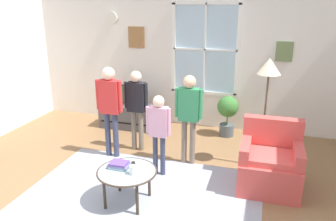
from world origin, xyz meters
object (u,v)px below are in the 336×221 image
(television, at_px, (130,95))
(person_green_shirt, at_px, (189,110))
(armchair, at_px, (270,164))
(floor_lamp, at_px, (268,77))
(cup, at_px, (133,170))
(coffee_table, at_px, (127,173))
(book_stack, at_px, (119,165))
(person_red_shirt, at_px, (110,102))
(tv_stand, at_px, (130,116))
(person_pink_shirt, at_px, (159,126))
(person_black_shirt, at_px, (137,102))
(remote_near_books, at_px, (133,165))
(potted_plant_by_window, at_px, (228,112))

(television, bearing_deg, person_green_shirt, -38.88)
(armchair, xyz_separation_m, floor_lamp, (-0.12, 0.56, 1.01))
(television, height_order, cup, television)
(coffee_table, height_order, book_stack, book_stack)
(coffee_table, height_order, person_green_shirt, person_green_shirt)
(television, xyz_separation_m, book_stack, (0.83, -2.31, -0.19))
(television, distance_m, floor_lamp, 2.71)
(person_red_shirt, bearing_deg, person_green_shirt, 4.97)
(television, height_order, person_red_shirt, person_red_shirt)
(cup, bearing_deg, television, 113.60)
(tv_stand, relative_size, coffee_table, 1.59)
(tv_stand, distance_m, television, 0.43)
(person_pink_shirt, xyz_separation_m, floor_lamp, (1.36, 0.65, 0.62))
(coffee_table, distance_m, cup, 0.14)
(person_black_shirt, relative_size, floor_lamp, 0.82)
(coffee_table, bearing_deg, person_red_shirt, 123.35)
(person_pink_shirt, bearing_deg, person_red_shirt, 158.32)
(tv_stand, distance_m, armchair, 2.97)
(television, distance_m, remote_near_books, 2.42)
(person_green_shirt, distance_m, person_red_shirt, 1.20)
(person_black_shirt, height_order, floor_lamp, floor_lamp)
(person_pink_shirt, bearing_deg, book_stack, -110.20)
(armchair, relative_size, person_pink_shirt, 0.76)
(armchair, relative_size, remote_near_books, 6.21)
(person_black_shirt, bearing_deg, book_stack, -77.02)
(television, bearing_deg, person_pink_shirt, -55.41)
(person_black_shirt, bearing_deg, television, 119.17)
(tv_stand, height_order, remote_near_books, tv_stand)
(tv_stand, bearing_deg, floor_lamp, -20.90)
(cup, bearing_deg, person_black_shirt, 110.03)
(tv_stand, bearing_deg, person_red_shirt, -80.42)
(cup, height_order, potted_plant_by_window, potted_plant_by_window)
(person_red_shirt, bearing_deg, book_stack, -60.07)
(person_green_shirt, bearing_deg, armchair, -17.30)
(tv_stand, bearing_deg, remote_near_books, -66.31)
(tv_stand, xyz_separation_m, television, (0.00, -0.00, 0.43))
(book_stack, bearing_deg, coffee_table, -22.37)
(armchair, height_order, coffee_table, armchair)
(book_stack, bearing_deg, person_green_shirt, 64.02)
(person_black_shirt, height_order, person_red_shirt, person_red_shirt)
(tv_stand, height_order, book_stack, book_stack)
(person_pink_shirt, bearing_deg, remote_near_books, -101.34)
(cup, distance_m, potted_plant_by_window, 2.64)
(armchair, bearing_deg, cup, -148.88)
(potted_plant_by_window, bearing_deg, tv_stand, -176.38)
(coffee_table, xyz_separation_m, book_stack, (-0.12, 0.05, 0.06))
(tv_stand, height_order, coffee_table, tv_stand)
(coffee_table, distance_m, person_pink_shirt, 0.85)
(remote_near_books, bearing_deg, person_green_shirt, 68.10)
(coffee_table, relative_size, potted_plant_by_window, 0.98)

